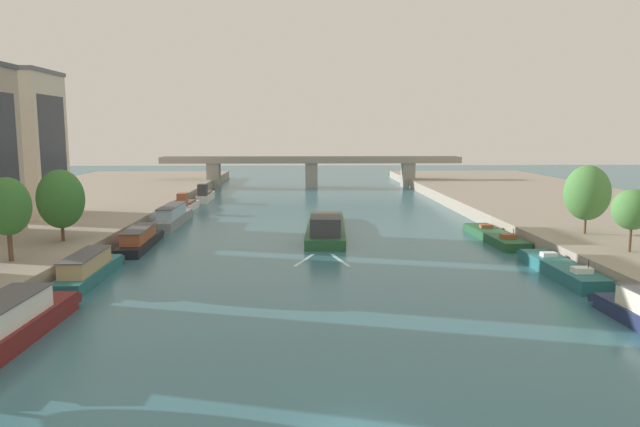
{
  "coord_description": "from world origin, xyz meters",
  "views": [
    {
      "loc": [
        -2.13,
        -22.78,
        12.75
      ],
      "look_at": [
        0.0,
        46.5,
        2.99
      ],
      "focal_mm": 32.65,
      "sensor_mm": 36.0,
      "label": 1
    }
  ],
  "objects_px": {
    "moored_boat_left_upstream": "(187,205)",
    "moored_boat_right_second": "(494,236)",
    "tree_right_midway": "(587,193)",
    "moored_boat_left_far": "(173,216)",
    "moored_boat_right_midway": "(561,269)",
    "tree_left_end_of_row": "(7,207)",
    "moored_boat_left_gap_after": "(88,269)",
    "tree_left_midway": "(61,199)",
    "moored_boat_left_lone": "(140,239)",
    "barge_midriver": "(326,227)",
    "moored_boat_left_second": "(205,195)",
    "moored_boat_left_downstream": "(2,327)",
    "tree_right_by_lamp": "(632,210)",
    "bridge_far": "(311,167)"
  },
  "relations": [
    {
      "from": "moored_boat_left_far",
      "to": "moored_boat_right_midway",
      "type": "relative_size",
      "value": 1.14
    },
    {
      "from": "tree_right_by_lamp",
      "to": "moored_boat_left_upstream",
      "type": "bearing_deg",
      "value": 138.69
    },
    {
      "from": "tree_right_by_lamp",
      "to": "bridge_far",
      "type": "height_order",
      "value": "tree_right_by_lamp"
    },
    {
      "from": "barge_midriver",
      "to": "moored_boat_left_gap_after",
      "type": "bearing_deg",
      "value": -134.08
    },
    {
      "from": "moored_boat_left_lone",
      "to": "bridge_far",
      "type": "bearing_deg",
      "value": 74.2
    },
    {
      "from": "moored_boat_left_upstream",
      "to": "tree_left_end_of_row",
      "type": "height_order",
      "value": "tree_left_end_of_row"
    },
    {
      "from": "moored_boat_left_downstream",
      "to": "moored_boat_left_upstream",
      "type": "xyz_separation_m",
      "value": [
        -0.7,
        59.91,
        -0.22
      ]
    },
    {
      "from": "moored_boat_left_lone",
      "to": "moored_boat_right_midway",
      "type": "distance_m",
      "value": 43.23
    },
    {
      "from": "tree_right_midway",
      "to": "moored_boat_left_far",
      "type": "bearing_deg",
      "value": 158.47
    },
    {
      "from": "moored_boat_left_lone",
      "to": "moored_boat_left_far",
      "type": "xyz_separation_m",
      "value": [
        0.11,
        16.12,
        0.2
      ]
    },
    {
      "from": "barge_midriver",
      "to": "moored_boat_left_far",
      "type": "xyz_separation_m",
      "value": [
        -20.8,
        8.17,
        0.22
      ]
    },
    {
      "from": "moored_boat_left_lone",
      "to": "moored_boat_left_upstream",
      "type": "bearing_deg",
      "value": 91.36
    },
    {
      "from": "moored_boat_left_lone",
      "to": "tree_right_midway",
      "type": "xyz_separation_m",
      "value": [
        48.37,
        -2.93,
        5.31
      ]
    },
    {
      "from": "tree_left_midway",
      "to": "moored_boat_left_gap_after",
      "type": "bearing_deg",
      "value": -57.52
    },
    {
      "from": "moored_boat_left_second",
      "to": "tree_left_midway",
      "type": "relative_size",
      "value": 1.58
    },
    {
      "from": "moored_boat_left_far",
      "to": "moored_boat_left_upstream",
      "type": "bearing_deg",
      "value": 93.34
    },
    {
      "from": "tree_left_end_of_row",
      "to": "tree_right_midway",
      "type": "xyz_separation_m",
      "value": [
        55.15,
        11.73,
        -0.24
      ]
    },
    {
      "from": "tree_right_by_lamp",
      "to": "bridge_far",
      "type": "bearing_deg",
      "value": 108.4
    },
    {
      "from": "moored_boat_right_second",
      "to": "tree_right_by_lamp",
      "type": "relative_size",
      "value": 2.65
    },
    {
      "from": "moored_boat_left_upstream",
      "to": "moored_boat_right_second",
      "type": "bearing_deg",
      "value": -33.02
    },
    {
      "from": "moored_boat_left_far",
      "to": "moored_boat_right_midway",
      "type": "bearing_deg",
      "value": -36.25
    },
    {
      "from": "moored_boat_left_downstream",
      "to": "moored_boat_left_gap_after",
      "type": "bearing_deg",
      "value": 91.96
    },
    {
      "from": "moored_boat_left_gap_after",
      "to": "moored_boat_left_downstream",
      "type": "bearing_deg",
      "value": -88.04
    },
    {
      "from": "barge_midriver",
      "to": "moored_boat_left_gap_after",
      "type": "relative_size",
      "value": 1.9
    },
    {
      "from": "moored_boat_left_upstream",
      "to": "moored_boat_left_lone",
      "type": "bearing_deg",
      "value": -88.64
    },
    {
      "from": "moored_boat_left_upstream",
      "to": "tree_left_midway",
      "type": "distance_m",
      "value": 36.43
    },
    {
      "from": "moored_boat_left_lone",
      "to": "tree_left_end_of_row",
      "type": "bearing_deg",
      "value": -114.82
    },
    {
      "from": "moored_boat_left_downstream",
      "to": "moored_boat_left_lone",
      "type": "bearing_deg",
      "value": 89.97
    },
    {
      "from": "barge_midriver",
      "to": "moored_boat_right_midway",
      "type": "relative_size",
      "value": 1.78
    },
    {
      "from": "moored_boat_left_lone",
      "to": "moored_boat_left_second",
      "type": "xyz_separation_m",
      "value": [
        -0.13,
        44.56,
        0.03
      ]
    },
    {
      "from": "moored_boat_left_second",
      "to": "bridge_far",
      "type": "height_order",
      "value": "bridge_far"
    },
    {
      "from": "barge_midriver",
      "to": "moored_boat_left_second",
      "type": "distance_m",
      "value": 42.23
    },
    {
      "from": "tree_left_end_of_row",
      "to": "tree_right_by_lamp",
      "type": "distance_m",
      "value": 54.68
    },
    {
      "from": "tree_left_midway",
      "to": "tree_left_end_of_row",
      "type": "bearing_deg",
      "value": -94.16
    },
    {
      "from": "moored_boat_left_downstream",
      "to": "bridge_far",
      "type": "xyz_separation_m",
      "value": [
        20.1,
        100.69,
        3.43
      ]
    },
    {
      "from": "moored_boat_left_downstream",
      "to": "moored_boat_right_midway",
      "type": "xyz_separation_m",
      "value": [
        40.97,
        15.89,
        -0.55
      ]
    },
    {
      "from": "moored_boat_left_upstream",
      "to": "tree_left_end_of_row",
      "type": "distance_m",
      "value": 45.6
    },
    {
      "from": "tree_left_midway",
      "to": "tree_right_midway",
      "type": "distance_m",
      "value": 54.54
    },
    {
      "from": "moored_boat_right_midway",
      "to": "moored_boat_left_downstream",
      "type": "bearing_deg",
      "value": -158.8
    },
    {
      "from": "moored_boat_right_second",
      "to": "moored_boat_left_gap_after",
      "type": "bearing_deg",
      "value": -157.0
    },
    {
      "from": "moored_boat_left_gap_after",
      "to": "moored_boat_right_second",
      "type": "height_order",
      "value": "moored_boat_left_gap_after"
    },
    {
      "from": "moored_boat_left_second",
      "to": "tree_right_midway",
      "type": "relative_size",
      "value": 1.54
    },
    {
      "from": "tree_right_by_lamp",
      "to": "tree_left_midway",
      "type": "bearing_deg",
      "value": 172.59
    },
    {
      "from": "moored_boat_left_far",
      "to": "tree_left_end_of_row",
      "type": "xyz_separation_m",
      "value": [
        -6.88,
        -30.78,
        5.35
      ]
    },
    {
      "from": "tree_left_end_of_row",
      "to": "tree_right_midway",
      "type": "bearing_deg",
      "value": 12.01
    },
    {
      "from": "moored_boat_left_lone",
      "to": "moored_boat_left_upstream",
      "type": "relative_size",
      "value": 1.18
    },
    {
      "from": "moored_boat_right_second",
      "to": "tree_left_end_of_row",
      "type": "xyz_separation_m",
      "value": [
        -47.45,
        -17.95,
        5.99
      ]
    },
    {
      "from": "barge_midriver",
      "to": "moored_boat_left_gap_after",
      "type": "distance_m",
      "value": 30.84
    },
    {
      "from": "moored_boat_left_downstream",
      "to": "tree_right_midway",
      "type": "bearing_deg",
      "value": 28.97
    },
    {
      "from": "tree_right_midway",
      "to": "moored_boat_right_second",
      "type": "bearing_deg",
      "value": 141.07
    }
  ]
}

